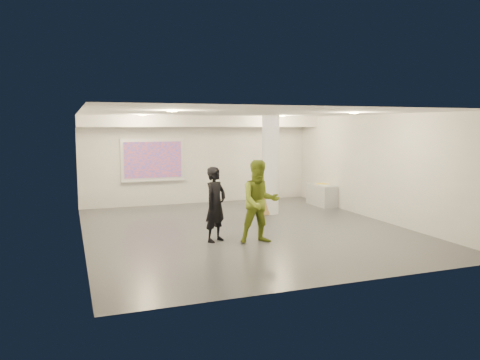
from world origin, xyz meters
name	(u,v)px	position (x,y,z in m)	size (l,w,h in m)	color
floor	(245,229)	(0.00, 0.00, 0.00)	(8.00, 9.00, 0.01)	#37393E
ceiling	(245,113)	(0.00, 0.00, 3.00)	(8.00, 9.00, 0.01)	white
wall_back	(199,160)	(0.00, 4.50, 1.50)	(8.00, 0.01, 3.00)	beige
wall_front	(342,197)	(0.00, -4.50, 1.50)	(8.00, 0.01, 3.00)	beige
wall_left	(81,178)	(-4.00, 0.00, 1.50)	(0.01, 9.00, 3.00)	beige
wall_right	(376,167)	(4.00, 0.00, 1.50)	(0.01, 9.00, 3.00)	beige
soffit_band	(203,121)	(0.00, 3.95, 2.82)	(8.00, 1.10, 0.36)	silver
downlight_nw	(143,115)	(-2.20, 2.50, 2.98)	(0.22, 0.22, 0.02)	#F1E67E
downlight_ne	(282,116)	(2.20, 2.50, 2.98)	(0.22, 0.22, 0.02)	#F1E67E
downlight_sw	(172,111)	(-2.20, -1.50, 2.98)	(0.22, 0.22, 0.02)	#F1E67E
downlight_se	(354,113)	(2.20, -1.50, 2.98)	(0.22, 0.22, 0.02)	#F1E67E
column	(270,165)	(1.50, 1.80, 1.50)	(0.52, 0.52, 3.00)	white
projection_screen	(153,160)	(-1.60, 4.45, 1.53)	(2.10, 0.13, 1.42)	silver
credenza	(322,195)	(3.72, 2.53, 0.36)	(0.51, 1.22, 0.71)	#9FA2A5
papers_stack	(325,185)	(3.71, 2.33, 0.72)	(0.28, 0.35, 0.02)	white
postit_pad	(323,184)	(3.76, 2.53, 0.73)	(0.25, 0.34, 0.03)	yellow
cardboard_back	(265,204)	(1.31, 1.78, 0.30)	(0.55, 0.05, 0.60)	olive
cardboard_front	(266,205)	(1.31, 1.65, 0.30)	(0.55, 0.06, 0.61)	olive
woman	(216,204)	(-1.09, -0.92, 0.87)	(0.63, 0.42, 1.74)	black
man	(260,202)	(-0.18, -1.39, 0.95)	(0.93, 0.72, 1.91)	olive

